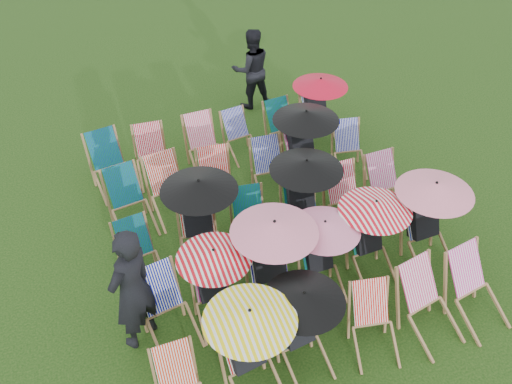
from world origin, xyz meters
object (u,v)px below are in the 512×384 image
object	(u,v)px
person_left	(132,289)
person_rear	(251,69)
deckchair_29	(319,109)
deckchair_5	(478,291)

from	to	relation	value
person_left	person_rear	bearing A→B (deg)	-162.17
deckchair_29	person_left	bearing A→B (deg)	-142.20
deckchair_5	deckchair_29	distance (m)	4.70
deckchair_5	person_rear	distance (m)	6.38
deckchair_5	deckchair_29	world-z (taller)	deckchair_29
person_left	person_rear	world-z (taller)	person_left
deckchair_29	deckchair_5	bearing A→B (deg)	-90.23
deckchair_5	person_rear	size ratio (longest dim) A/B	0.58
deckchair_29	person_left	world-z (taller)	person_left
person_rear	deckchair_5	bearing A→B (deg)	101.19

